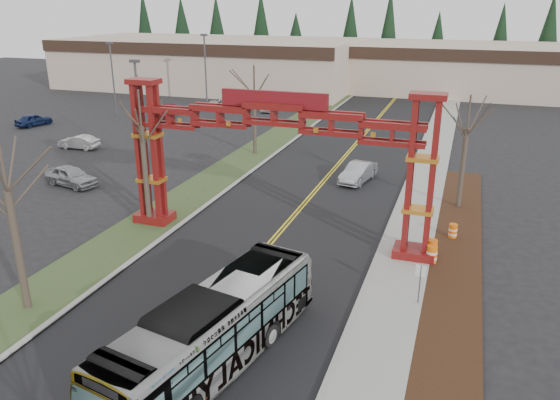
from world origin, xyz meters
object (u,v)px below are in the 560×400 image
at_px(parked_car_mid_a, 164,112).
at_px(bare_tree_median_far, 254,91).
at_px(bare_tree_right_far, 467,129).
at_px(light_pole_far, 205,66).
at_px(transit_bus, 213,330).
at_px(street_sign, 420,277).
at_px(retail_building_west, 211,63).
at_px(light_pole_near, 139,107).
at_px(parked_car_mid_b, 34,120).
at_px(bare_tree_median_mid, 141,127).
at_px(parked_car_near_b, 79,142).
at_px(parked_car_far_b, 222,104).
at_px(bare_tree_median_near, 7,192).
at_px(barrel_mid, 431,249).
at_px(barrel_north, 453,232).
at_px(retail_building_east, 472,68).
at_px(light_pole_mid, 113,74).
at_px(gateway_arch, 274,139).
at_px(barrel_south, 432,255).
at_px(parked_car_near_a, 71,176).
at_px(silver_sedan, 358,172).
at_px(parked_car_far_a, 268,106).

relative_size(parked_car_mid_a, bare_tree_median_far, 0.53).
height_order(bare_tree_right_far, light_pole_far, light_pole_far).
xyz_separation_m(transit_bus, street_sign, (6.91, 6.98, -0.09)).
xyz_separation_m(retail_building_west, bare_tree_median_far, (22.00, -36.68, 1.89)).
distance_m(bare_tree_median_far, light_pole_near, 10.17).
bearing_deg(street_sign, bare_tree_median_far, 126.94).
relative_size(parked_car_mid_b, light_pole_far, 0.43).
relative_size(bare_tree_median_mid, street_sign, 4.11).
bearing_deg(street_sign, parked_car_near_b, 150.73).
height_order(parked_car_far_b, street_sign, street_sign).
relative_size(parked_car_mid_b, bare_tree_median_near, 0.51).
height_order(barrel_mid, barrel_north, barrel_mid).
relative_size(bare_tree_right_far, light_pole_near, 0.86).
xyz_separation_m(parked_car_mid_b, barrel_north, (45.48, -16.93, -0.22)).
height_order(retail_building_east, bare_tree_right_far, bare_tree_right_far).
xyz_separation_m(parked_car_mid_b, light_pole_mid, (5.43, 7.71, 4.34)).
xyz_separation_m(gateway_arch, street_sign, (8.71, -4.94, -4.52)).
bearing_deg(bare_tree_right_far, light_pole_far, 139.57).
distance_m(street_sign, barrel_south, 4.61).
xyz_separation_m(parked_car_near_a, light_pole_mid, (-12.47, 23.73, 4.27)).
relative_size(parked_car_mid_a, parked_car_mid_b, 1.05).
bearing_deg(parked_car_far_b, retail_building_east, 117.96).
distance_m(parked_car_mid_b, bare_tree_median_near, 41.92).
xyz_separation_m(retail_building_east, light_pole_far, (-32.08, -25.80, 1.86)).
relative_size(retail_building_west, bare_tree_median_near, 5.82).
bearing_deg(silver_sedan, barrel_mid, -50.93).
distance_m(parked_car_far_a, barrel_north, 41.25).
height_order(light_pole_mid, barrel_north, light_pole_mid).
relative_size(gateway_arch, barrel_south, 17.18).
xyz_separation_m(parked_car_near_b, barrel_south, (33.29, -14.02, -0.11)).
bearing_deg(parked_car_near_a, parked_car_mid_a, 27.80).
bearing_deg(barrel_north, silver_sedan, 129.57).
distance_m(parked_car_mid_a, barrel_south, 44.88).
height_order(parked_car_far_a, light_pole_mid, light_pole_mid).
height_order(light_pole_near, barrel_mid, light_pole_near).
xyz_separation_m(retail_building_west, parked_car_mid_b, (-5.62, -33.71, -3.07)).
xyz_separation_m(bare_tree_median_near, barrel_north, (17.86, 14.23, -5.11)).
bearing_deg(retail_building_east, barrel_south, -90.97).
height_order(parked_car_mid_a, parked_car_far_b, parked_car_far_b).
bearing_deg(parked_car_near_b, bare_tree_median_near, 32.33).
xyz_separation_m(transit_bus, parked_car_near_a, (-19.52, 16.16, -0.79)).
relative_size(light_pole_near, barrel_south, 8.32).
xyz_separation_m(gateway_arch, barrel_south, (8.94, -0.43, -5.45)).
height_order(bare_tree_median_near, barrel_south, bare_tree_median_near).
height_order(retail_building_west, light_pole_near, light_pole_near).
bearing_deg(light_pole_far, retail_building_east, 38.81).
bearing_deg(bare_tree_median_near, bare_tree_right_far, 47.63).
distance_m(transit_bus, parked_car_near_a, 25.35).
height_order(parked_car_mid_a, parked_car_far_a, parked_car_far_a).
xyz_separation_m(parked_car_near_b, parked_car_mid_a, (-0.16, 15.90, -0.02)).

